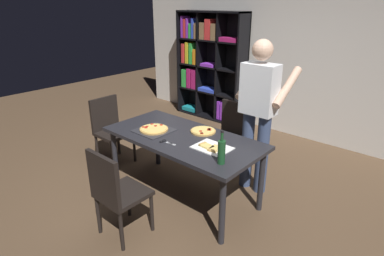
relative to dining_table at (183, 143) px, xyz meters
name	(u,v)px	position (x,y,z in m)	size (l,w,h in m)	color
ground_plane	(184,195)	(0.00, 0.00, -0.67)	(12.00, 12.00, 0.00)	brown
back_wall	(295,49)	(0.00, 2.60, 0.73)	(6.40, 0.10, 2.80)	silver
dining_table	(183,143)	(0.00, 0.00, 0.00)	(1.75, 0.85, 0.75)	#232328
chair_near_camera	(115,190)	(0.00, -0.91, -0.16)	(0.42, 0.42, 0.90)	black
chair_far_side	(230,132)	(0.00, 0.91, -0.16)	(0.42, 0.42, 0.90)	black
chair_left_end	(110,126)	(-1.36, 0.00, -0.16)	(0.42, 0.42, 0.90)	black
bookshelf	(210,66)	(-1.52, 2.38, 0.31)	(1.40, 0.35, 1.95)	black
person_serving_pizza	(259,109)	(0.51, 0.69, 0.32)	(0.55, 0.54, 1.75)	#38476B
pepperoni_pizza_on_tray	(154,130)	(-0.35, -0.10, 0.09)	(0.38, 0.38, 0.04)	#2D2D33
pizza_slices_on_towel	(211,148)	(0.42, -0.04, 0.09)	(0.36, 0.28, 0.03)	white
wine_bottle	(221,151)	(0.68, -0.23, 0.19)	(0.07, 0.07, 0.32)	#194723
kitchen_scissors	(166,142)	(-0.02, -0.24, 0.08)	(0.19, 0.09, 0.01)	silver
second_pizza_plain	(203,131)	(0.09, 0.24, 0.09)	(0.28, 0.28, 0.03)	tan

